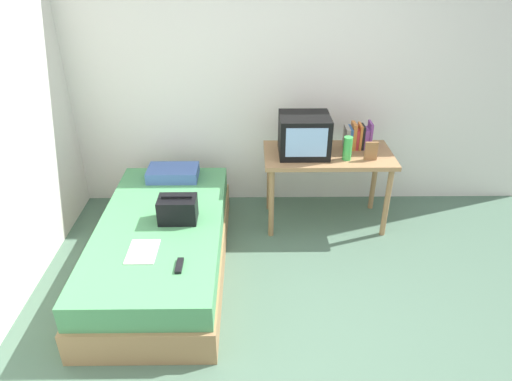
{
  "coord_description": "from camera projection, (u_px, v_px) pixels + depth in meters",
  "views": [
    {
      "loc": [
        -0.23,
        -2.3,
        2.45
      ],
      "look_at": [
        -0.19,
        1.05,
        0.59
      ],
      "focal_mm": 32.29,
      "sensor_mm": 36.0,
      "label": 1
    }
  ],
  "objects": [
    {
      "name": "desk",
      "position": [
        328.0,
        162.0,
        4.2
      ],
      "size": [
        1.16,
        0.6,
        0.72
      ],
      "color": "#9E754C",
      "rests_on": "ground"
    },
    {
      "name": "tv",
      "position": [
        304.0,
        135.0,
        4.06
      ],
      "size": [
        0.44,
        0.39,
        0.36
      ],
      "color": "black",
      "rests_on": "desk"
    },
    {
      "name": "water_bottle",
      "position": [
        347.0,
        148.0,
        3.99
      ],
      "size": [
        0.08,
        0.08,
        0.21
      ],
      "primitive_type": "cylinder",
      "color": "green",
      "rests_on": "desk"
    },
    {
      "name": "book_row",
      "position": [
        357.0,
        137.0,
        4.21
      ],
      "size": [
        0.24,
        0.16,
        0.25
      ],
      "color": "gray",
      "rests_on": "desk"
    },
    {
      "name": "remote_dark",
      "position": [
        179.0,
        266.0,
        3.14
      ],
      "size": [
        0.04,
        0.16,
        0.02
      ],
      "primitive_type": "cube",
      "color": "black",
      "rests_on": "bed"
    },
    {
      "name": "pillow",
      "position": [
        173.0,
        173.0,
        4.28
      ],
      "size": [
        0.46,
        0.29,
        0.1
      ],
      "primitive_type": "cube",
      "color": "#4766AD",
      "rests_on": "bed"
    },
    {
      "name": "bed",
      "position": [
        163.0,
        246.0,
        3.75
      ],
      "size": [
        1.0,
        2.0,
        0.46
      ],
      "color": "#9E754C",
      "rests_on": "ground"
    },
    {
      "name": "wall_back",
      "position": [
        275.0,
        75.0,
        4.32
      ],
      "size": [
        5.2,
        0.1,
        2.6
      ],
      "primitive_type": "cube",
      "color": "silver",
      "rests_on": "ground"
    },
    {
      "name": "picture_frame",
      "position": [
        371.0,
        151.0,
        3.99
      ],
      "size": [
        0.11,
        0.02,
        0.17
      ],
      "primitive_type": "cube",
      "color": "olive",
      "rests_on": "desk"
    },
    {
      "name": "handbag",
      "position": [
        178.0,
        209.0,
        3.62
      ],
      "size": [
        0.3,
        0.2,
        0.22
      ],
      "color": "black",
      "rests_on": "bed"
    },
    {
      "name": "magazine",
      "position": [
        143.0,
        252.0,
        3.29
      ],
      "size": [
        0.21,
        0.29,
        0.01
      ],
      "primitive_type": "cube",
      "color": "white",
      "rests_on": "bed"
    },
    {
      "name": "ground_plane",
      "position": [
        285.0,
        337.0,
        3.2
      ],
      "size": [
        8.0,
        8.0,
        0.0
      ],
      "primitive_type": "plane",
      "color": "#4C6B56"
    }
  ]
}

